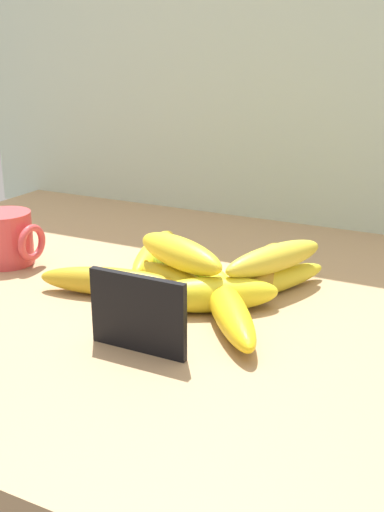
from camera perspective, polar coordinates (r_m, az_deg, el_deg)
The scene contains 14 objects.
counter_top at distance 79.09cm, azimuth -1.10°, elevation -4.56°, with size 110.00×76.00×3.00cm, color #A6835B.
back_wall at distance 108.37cm, azimuth 9.02°, elevation 19.88°, with size 130.00×2.00×70.00cm, color beige.
chalkboard_sign at distance 63.39cm, azimuth -5.04°, elevation -5.62°, with size 11.00×1.80×8.40cm.
coffee_mug at distance 91.95cm, azimuth -16.84°, elevation 1.59°, with size 9.17×7.67×7.62cm.
banana_0 at distance 69.53cm, azimuth 3.45°, elevation -5.00°, with size 19.83×3.84×3.84cm, color yellow.
banana_1 at distance 81.67cm, azimuth 6.90°, elevation -1.17°, with size 18.90×4.25×4.25cm, color #AE8326.
banana_2 at distance 78.12cm, azimuth -7.61°, elevation -2.40°, with size 18.75×3.67×3.67cm, color gold.
banana_3 at distance 81.16cm, azimuth -0.63°, elevation -1.27°, with size 15.15×3.94×3.94cm, color #A4C427.
banana_4 at distance 77.12cm, azimuth -1.04°, elevation -2.58°, with size 16.22×3.52×3.52cm, color gold.
banana_5 at distance 77.99cm, azimuth 6.70°, elevation -2.57°, with size 20.78×3.21×3.21cm, color yellow.
banana_6 at distance 72.89cm, azimuth 1.85°, elevation -3.61°, with size 16.19×4.25×4.25cm, color yellow.
banana_7 at distance 88.59cm, azimuth -3.49°, elevation 0.36°, with size 18.42×3.59×3.59cm, color yellow.
banana_8 at distance 76.27cm, azimuth -1.35°, elevation 0.19°, with size 15.32×4.03×4.03cm, color yellow.
banana_9 at distance 77.18cm, azimuth 7.69°, elevation -0.20°, with size 16.21×3.49×3.49cm, color gold.
Camera 1 is at (33.79, -63.95, 33.50)cm, focal length 42.92 mm.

